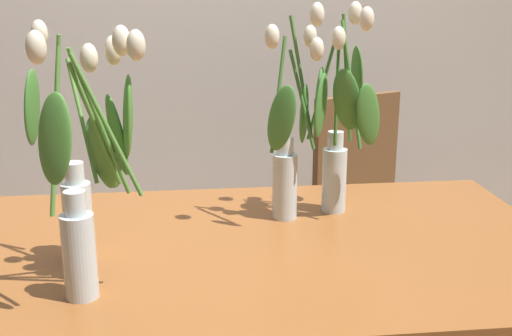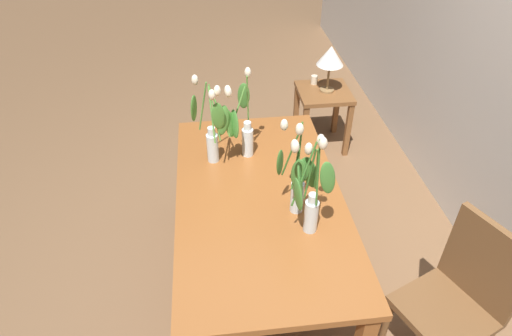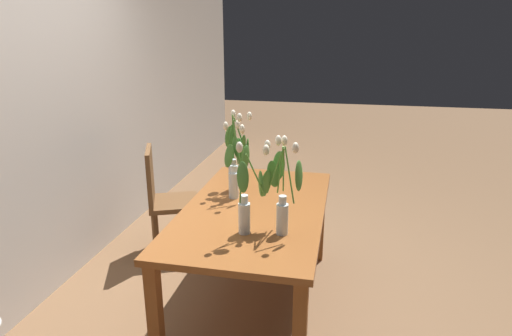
{
  "view_description": "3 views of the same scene",
  "coord_description": "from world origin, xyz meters",
  "px_view_note": "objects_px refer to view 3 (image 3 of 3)",
  "views": [
    {
      "loc": [
        -0.13,
        -1.46,
        1.37
      ],
      "look_at": [
        0.03,
        -0.02,
        0.94
      ],
      "focal_mm": 45.04,
      "sensor_mm": 36.0,
      "label": 1
    },
    {
      "loc": [
        1.76,
        -0.23,
        2.31
      ],
      "look_at": [
        0.04,
        -0.02,
        0.96
      ],
      "focal_mm": 30.6,
      "sensor_mm": 36.0,
      "label": 2
    },
    {
      "loc": [
        -2.58,
        -0.55,
        1.84
      ],
      "look_at": [
        0.02,
        -0.01,
        1.0
      ],
      "focal_mm": 30.61,
      "sensor_mm": 36.0,
      "label": 3
    }
  ],
  "objects_px": {
    "tulip_vase_1": "(235,159)",
    "tulip_vase_3": "(247,203)",
    "dining_table": "(255,220)",
    "dining_chair": "(164,195)",
    "tulip_vase_0": "(237,168)",
    "tulip_vase_2": "(281,193)"
  },
  "relations": [
    {
      "from": "tulip_vase_2",
      "to": "dining_table",
      "type": "bearing_deg",
      "value": 34.31
    },
    {
      "from": "tulip_vase_0",
      "to": "tulip_vase_2",
      "type": "relative_size",
      "value": 1.06
    },
    {
      "from": "tulip_vase_1",
      "to": "tulip_vase_3",
      "type": "distance_m",
      "value": 0.71
    },
    {
      "from": "tulip_vase_1",
      "to": "tulip_vase_3",
      "type": "xyz_separation_m",
      "value": [
        -0.67,
        -0.24,
        -0.05
      ]
    },
    {
      "from": "tulip_vase_0",
      "to": "dining_chair",
      "type": "height_order",
      "value": "tulip_vase_0"
    },
    {
      "from": "dining_table",
      "to": "tulip_vase_3",
      "type": "distance_m",
      "value": 0.47
    },
    {
      "from": "tulip_vase_1",
      "to": "tulip_vase_2",
      "type": "xyz_separation_m",
      "value": [
        -0.61,
        -0.42,
        0.0
      ]
    },
    {
      "from": "tulip_vase_2",
      "to": "tulip_vase_3",
      "type": "height_order",
      "value": "tulip_vase_3"
    },
    {
      "from": "tulip_vase_3",
      "to": "tulip_vase_1",
      "type": "bearing_deg",
      "value": 19.75
    },
    {
      "from": "dining_table",
      "to": "tulip_vase_3",
      "type": "height_order",
      "value": "tulip_vase_3"
    },
    {
      "from": "tulip_vase_3",
      "to": "dining_chair",
      "type": "distance_m",
      "value": 1.42
    },
    {
      "from": "tulip_vase_0",
      "to": "tulip_vase_1",
      "type": "height_order",
      "value": "same"
    },
    {
      "from": "tulip_vase_2",
      "to": "tulip_vase_3",
      "type": "relative_size",
      "value": 1.0
    },
    {
      "from": "dining_table",
      "to": "tulip_vase_0",
      "type": "bearing_deg",
      "value": 45.89
    },
    {
      "from": "tulip_vase_0",
      "to": "dining_table",
      "type": "bearing_deg",
      "value": -134.11
    },
    {
      "from": "dining_table",
      "to": "dining_chair",
      "type": "distance_m",
      "value": 1.09
    },
    {
      "from": "dining_table",
      "to": "tulip_vase_2",
      "type": "relative_size",
      "value": 2.93
    },
    {
      "from": "tulip_vase_1",
      "to": "dining_chair",
      "type": "bearing_deg",
      "value": 65.95
    },
    {
      "from": "tulip_vase_3",
      "to": "dining_chair",
      "type": "bearing_deg",
      "value": 43.83
    },
    {
      "from": "tulip_vase_0",
      "to": "tulip_vase_3",
      "type": "relative_size",
      "value": 1.05
    },
    {
      "from": "dining_chair",
      "to": "tulip_vase_0",
      "type": "bearing_deg",
      "value": -120.79
    },
    {
      "from": "tulip_vase_1",
      "to": "dining_chair",
      "type": "xyz_separation_m",
      "value": [
        0.31,
        0.7,
        -0.45
      ]
    }
  ]
}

